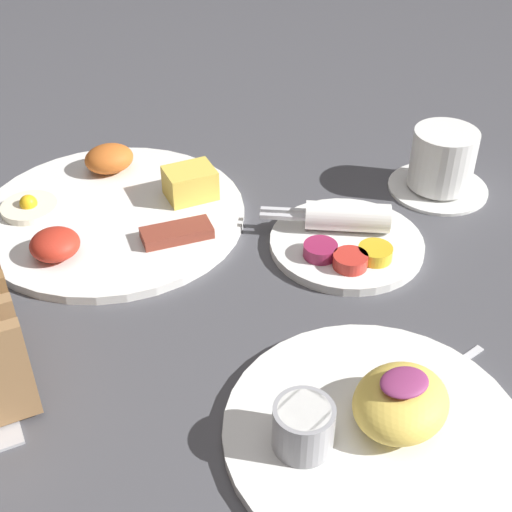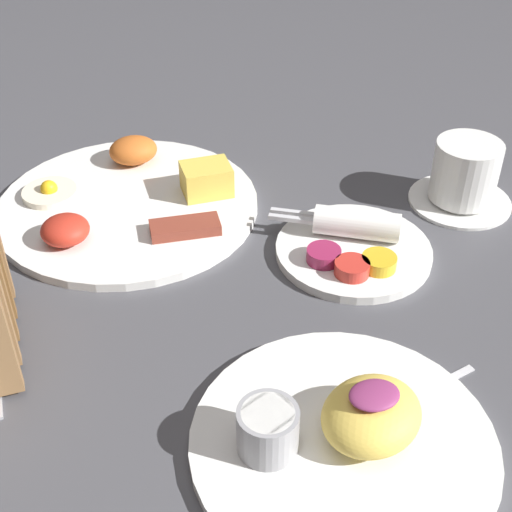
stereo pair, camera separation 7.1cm
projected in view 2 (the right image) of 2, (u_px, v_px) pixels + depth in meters
ground_plane at (208, 313)px, 0.69m from camera, size 3.00×3.00×0.00m
plate_breakfast at (129, 200)px, 0.83m from camera, size 0.30×0.30×0.05m
plate_condiments at (353, 246)px, 0.76m from camera, size 0.17×0.17×0.04m
plate_foreground at (343, 434)px, 0.56m from camera, size 0.24×0.24×0.06m
coffee_cup at (464, 176)px, 0.82m from camera, size 0.12×0.12×0.08m
teaspoon at (396, 405)px, 0.59m from camera, size 0.13×0.04×0.01m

